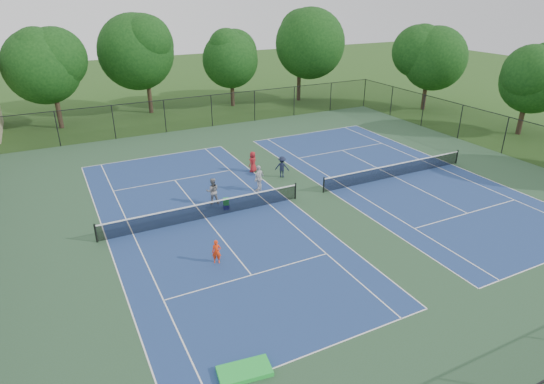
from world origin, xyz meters
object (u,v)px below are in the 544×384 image
bystander_a (259,178)px  ball_crate (226,207)px  tree_back_c (231,56)px  bystander_b (282,167)px  tree_back_b (144,48)px  tree_side_f (531,75)px  tree_back_a (49,63)px  instructor (213,191)px  bystander_c (253,162)px  child_player (217,252)px  ball_hopper (226,202)px  tree_back_d (300,40)px  tree_side_e (430,54)px

bystander_a → ball_crate: size_ratio=4.94×
tree_back_c → bystander_b: tree_back_c is taller
tree_back_b → tree_back_c: bearing=-6.3°
tree_side_f → ball_crate: tree_side_f is taller
tree_back_a → tree_side_f: 42.55m
instructor → bystander_c: (4.42, 3.74, -0.08)m
child_player → ball_hopper: 5.85m
tree_side_f → ball_crate: (-29.48, -2.40, -5.11)m
tree_back_c → tree_back_d: (8.00, -1.00, 1.34)m
instructor → bystander_a: size_ratio=0.95×
tree_back_a → child_player: size_ratio=7.55×
tree_back_a → tree_back_b: tree_back_b is taller
child_player → ball_crate: (2.57, 5.26, -0.46)m
tree_back_b → tree_side_f: 36.26m
bystander_a → bystander_c: bystander_a is taller
bystander_a → tree_back_d: bearing=-160.9°
tree_back_d → ball_hopper: tree_back_d is taller
tree_back_c → tree_side_e: 21.10m
tree_back_c → ball_crate: size_ratio=23.49×
tree_back_a → instructor: tree_back_a is taller
tree_back_c → tree_back_d: bearing=-7.1°
child_player → instructor: (2.14, 6.36, 0.23)m
bystander_b → bystander_c: (-1.39, 1.85, -0.00)m
tree_back_d → ball_crate: (-18.48, -23.40, -6.68)m
tree_side_f → bystander_a: (-26.54, -0.83, -4.37)m
tree_side_e → bystander_b: (-23.10, -10.42, -5.05)m
tree_side_e → ball_hopper: (-28.48, -13.40, -5.31)m
tree_back_b → instructor: tree_back_b is taller
tree_side_f → instructor: bearing=-177.5°
bystander_a → tree_back_a: bearing=-99.8°
tree_side_f → bystander_b: bearing=178.6°
tree_back_a → instructor: (7.10, -22.31, -5.20)m
tree_back_b → ball_crate: 26.25m
bystander_a → tree_side_f: bearing=146.4°
tree_back_b → instructor: 25.05m
tree_back_b → tree_back_c: size_ratio=1.19×
instructor → ball_crate: size_ratio=4.68×
tree_back_d → ball_crate: tree_back_d is taller
ball_crate → ball_hopper: 0.35m
tree_back_b → bystander_c: 21.53m
tree_back_a → tree_back_b: 9.24m
tree_back_d → bystander_b: tree_back_d is taller
tree_back_c → tree_side_f: tree_back_c is taller
tree_back_d → bystander_b: (-13.10, -20.42, -6.06)m
bystander_c → ball_hopper: bystander_c is taller
tree_side_f → ball_hopper: bearing=-175.3°
tree_back_b → child_player: size_ratio=8.27×
bystander_c → ball_hopper: 6.27m
tree_side_e → bystander_a: bearing=-155.1°
tree_side_f → bystander_c: 25.99m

